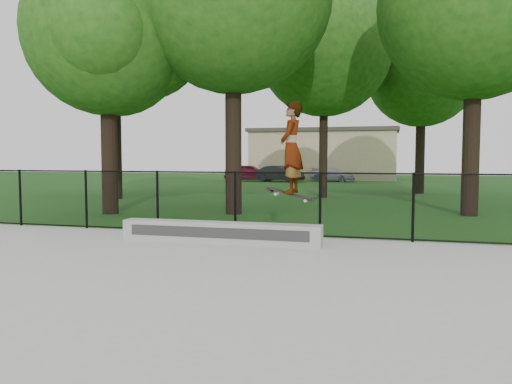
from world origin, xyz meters
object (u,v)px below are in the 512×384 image
Objects in this scene: car_c at (332,175)px; skater_airborne at (291,149)px; grind_ledge at (220,233)px; car_a at (250,173)px; car_b at (279,174)px.

skater_airborne is (2.38, -28.95, 1.54)m from car_c.
car_c is 1.61× the size of skater_airborne.
grind_ledge is 1.34× the size of car_c.
car_a reaches higher than grind_ledge.
skater_airborne reaches higher than car_a.
car_a is 1.20× the size of car_c.
grind_ledge is 2.16× the size of skater_airborne.
car_b is at bearing 99.73° from grind_ledge.
skater_airborne is (6.29, -27.63, 1.43)m from car_b.
car_b is 4.12m from car_c.
car_b is at bearing -107.59° from car_a.
car_b is at bearing 102.82° from skater_airborne.
skater_airborne is at bearing -6.31° from grind_ledge.
car_a is 1.93× the size of skater_airborne.
car_b is 28.37m from skater_airborne.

